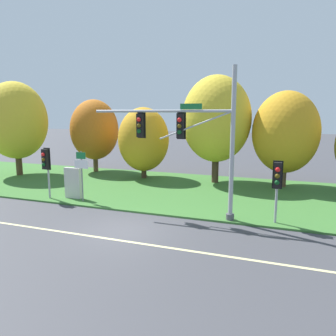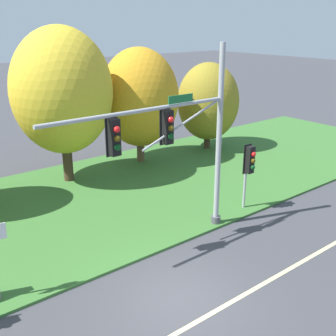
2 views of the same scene
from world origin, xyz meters
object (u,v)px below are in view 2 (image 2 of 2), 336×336
at_px(tree_tall_centre, 139,98).
at_px(traffic_signal_mast, 180,136).
at_px(pedestrian_signal_further_along, 249,163).
at_px(tree_right_far, 208,102).
at_px(tree_mid_verge, 62,91).

bearing_deg(tree_tall_centre, traffic_signal_mast, -116.11).
relative_size(pedestrian_signal_further_along, tree_right_far, 0.54).
height_order(traffic_signal_mast, tree_right_far, traffic_signal_mast).
height_order(traffic_signal_mast, pedestrian_signal_further_along, traffic_signal_mast).
height_order(pedestrian_signal_further_along, tree_mid_verge, tree_mid_verge).
xyz_separation_m(pedestrian_signal_further_along, tree_tall_centre, (0.17, 8.61, 1.70)).
xyz_separation_m(traffic_signal_mast, tree_right_far, (9.38, 8.30, -1.01)).
bearing_deg(traffic_signal_mast, pedestrian_signal_further_along, 2.18).
relative_size(traffic_signal_mast, tree_right_far, 1.35).
bearing_deg(tree_right_far, pedestrian_signal_further_along, -122.81).
distance_m(pedestrian_signal_further_along, tree_mid_verge, 9.97).
distance_m(traffic_signal_mast, pedestrian_signal_further_along, 4.58).
distance_m(traffic_signal_mast, tree_mid_verge, 8.60).
height_order(tree_tall_centre, tree_right_far, tree_tall_centre).
distance_m(tree_tall_centre, tree_right_far, 5.16).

